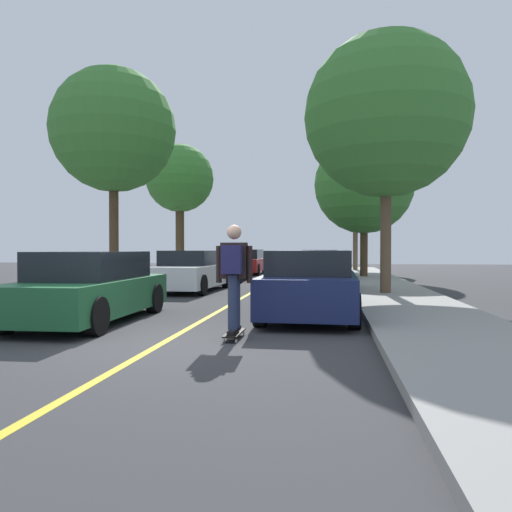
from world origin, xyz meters
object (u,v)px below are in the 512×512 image
object	(u,v)px
parked_car_right_far	(320,266)
street_tree_right_far	(355,189)
fire_hydrant	(109,282)
street_tree_right_near	(364,184)
parked_car_left_near	(192,271)
street_tree_right_nearest	(386,116)
skateboard	(234,333)
parked_car_right_nearest	(311,284)
parked_car_left_farthest	(246,262)
street_tree_left_near	(180,179)
parked_car_left_far	(225,267)
parked_car_left_nearest	(90,288)
parked_car_right_near	(317,272)
street_tree_left_nearest	(113,130)
skateboarder	(234,271)

from	to	relation	value
parked_car_right_far	street_tree_right_far	distance (m)	9.97
fire_hydrant	street_tree_right_near	bearing A→B (deg)	54.04
parked_car_left_near	parked_car_right_far	size ratio (longest dim) A/B	1.13
street_tree_right_nearest	skateboard	bearing A→B (deg)	-113.49
parked_car_left_near	parked_car_right_nearest	distance (m)	7.25
parked_car_right_far	skateboard	xyz separation A→B (m)	(-1.11, -14.69, -0.57)
parked_car_left_farthest	street_tree_left_near	bearing A→B (deg)	-108.40
parked_car_left_far	street_tree_right_nearest	bearing A→B (deg)	-47.49
parked_car_left_near	parked_car_left_farthest	xyz separation A→B (m)	(-0.00, 11.24, 0.01)
parked_car_left_nearest	street_tree_right_near	distance (m)	16.38
parked_car_left_farthest	parked_car_right_near	bearing A→B (deg)	-69.30
parked_car_left_far	street_tree_right_far	distance (m)	12.14
parked_car_left_far	parked_car_right_near	bearing A→B (deg)	-51.60
fire_hydrant	street_tree_left_nearest	bearing A→B (deg)	108.92
parked_car_left_near	parked_car_right_near	size ratio (longest dim) A/B	1.15
parked_car_left_far	street_tree_right_nearest	xyz separation A→B (m)	(6.23, -6.79, 4.67)
fire_hydrant	street_tree_right_nearest	bearing A→B (deg)	13.04
parked_car_left_near	street_tree_left_near	size ratio (longest dim) A/B	0.78
parked_car_left_nearest	street_tree_left_near	world-z (taller)	street_tree_left_near
street_tree_left_nearest	skateboarder	distance (m)	9.50
parked_car_right_far	street_tree_left_nearest	bearing A→B (deg)	-128.61
parked_car_right_near	skateboarder	distance (m)	8.78
parked_car_right_nearest	fire_hydrant	distance (m)	6.33
street_tree_right_far	skateboard	distance (m)	24.13
parked_car_left_farthest	parked_car_left_near	bearing A→B (deg)	-89.99
parked_car_right_far	street_tree_left_nearest	size ratio (longest dim) A/B	0.60
parked_car_right_nearest	parked_car_right_far	distance (m)	12.01
parked_car_left_far	fire_hydrant	size ratio (longest dim) A/B	6.17
street_tree_right_far	parked_car_right_nearest	bearing A→B (deg)	-95.55
street_tree_right_near	fire_hydrant	distance (m)	13.74
skateboard	fire_hydrant	bearing A→B (deg)	130.44
parked_car_left_near	parked_car_right_nearest	world-z (taller)	parked_car_right_nearest
parked_car_left_farthest	fire_hydrant	bearing A→B (deg)	-95.94
parked_car_right_nearest	street_tree_right_nearest	bearing A→B (deg)	65.97
street_tree_left_nearest	parked_car_left_nearest	bearing A→B (deg)	-69.95
street_tree_left_nearest	skateboarder	xyz separation A→B (m)	(5.11, -6.93, -4.01)
fire_hydrant	skateboard	size ratio (longest dim) A/B	0.83
parked_car_left_nearest	parked_car_left_near	size ratio (longest dim) A/B	0.94
parked_car_left_farthest	street_tree_right_near	xyz separation A→B (m)	(6.23, -3.77, 3.77)
parked_car_left_nearest	fire_hydrant	distance (m)	4.29
parked_car_left_nearest	parked_car_right_far	bearing A→B (deg)	72.42
fire_hydrant	skateboarder	size ratio (longest dim) A/B	0.41
parked_car_right_near	skateboard	distance (m)	8.75
street_tree_right_far	fire_hydrant	size ratio (longest dim) A/B	9.82
parked_car_left_farthest	skateboarder	xyz separation A→B (m)	(3.10, -19.86, 0.39)
parked_car_left_far	street_tree_right_far	size ratio (longest dim) A/B	0.63
parked_car_left_nearest	street_tree_right_nearest	distance (m)	9.69
parked_car_left_nearest	street_tree_right_far	bearing A→B (deg)	74.21
parked_car_right_nearest	street_tree_left_nearest	world-z (taller)	street_tree_left_nearest
parked_car_left_nearest	street_tree_left_nearest	xyz separation A→B (m)	(-2.01, 5.51, 4.42)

